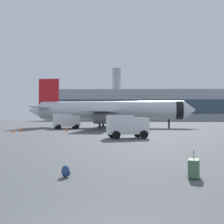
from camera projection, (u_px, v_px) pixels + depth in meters
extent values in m
cylinder|color=silver|center=(111.00, 110.00, 56.58)|extent=(30.23, 6.76, 3.80)
cone|color=silver|center=(190.00, 110.00, 54.70)|extent=(2.75, 3.83, 3.61)
cone|color=silver|center=(35.00, 110.00, 58.50)|extent=(3.52, 3.72, 3.42)
cylinder|color=black|center=(179.00, 110.00, 54.96)|extent=(1.78, 4.00, 3.88)
cube|color=silver|center=(111.00, 112.00, 64.64)|extent=(6.36, 16.40, 0.36)
cube|color=silver|center=(100.00, 111.00, 48.75)|extent=(6.36, 16.40, 0.36)
cylinder|color=gray|center=(109.00, 118.00, 62.14)|extent=(3.40, 2.51, 2.20)
cylinder|color=gray|center=(102.00, 118.00, 51.21)|extent=(3.40, 2.51, 2.20)
cube|color=red|center=(49.00, 94.00, 58.20)|extent=(4.41, 0.79, 6.40)
cube|color=silver|center=(52.00, 108.00, 61.39)|extent=(3.18, 6.23, 0.24)
cube|color=silver|center=(41.00, 107.00, 55.03)|extent=(3.18, 6.23, 0.24)
cylinder|color=black|center=(169.00, 124.00, 55.15)|extent=(0.36, 0.36, 1.80)
cylinder|color=black|center=(103.00, 123.00, 59.15)|extent=(0.44, 0.44, 1.80)
cylinder|color=black|center=(100.00, 124.00, 54.39)|extent=(0.44, 0.44, 1.80)
cube|color=white|center=(75.00, 121.00, 51.58)|extent=(2.38, 2.67, 2.04)
cube|color=#1E232D|center=(78.00, 118.00, 51.85)|extent=(0.82, 1.87, 0.84)
cube|color=white|center=(62.00, 120.00, 50.72)|extent=(3.72, 3.21, 2.40)
cylinder|color=black|center=(74.00, 126.00, 52.68)|extent=(0.92, 0.54, 0.90)
cylinder|color=black|center=(77.00, 127.00, 50.54)|extent=(0.92, 0.54, 0.90)
cylinder|color=black|center=(57.00, 127.00, 51.47)|extent=(0.92, 0.54, 0.90)
cylinder|color=black|center=(59.00, 127.00, 49.33)|extent=(0.92, 0.54, 0.90)
cube|color=white|center=(139.00, 126.00, 30.04)|extent=(2.18, 2.36, 1.78)
cube|color=#1E232D|center=(145.00, 122.00, 30.21)|extent=(0.50, 1.77, 0.74)
cube|color=white|center=(120.00, 124.00, 29.56)|extent=(3.04, 2.57, 2.10)
cylinder|color=black|center=(138.00, 133.00, 31.10)|extent=(0.93, 0.43, 0.90)
cylinder|color=black|center=(144.00, 135.00, 29.05)|extent=(0.93, 0.43, 0.90)
cylinder|color=black|center=(112.00, 134.00, 30.42)|extent=(0.93, 0.43, 0.90)
cylinder|color=black|center=(116.00, 135.00, 28.37)|extent=(0.93, 0.43, 0.90)
cube|color=#F2590C|center=(13.00, 132.00, 40.60)|extent=(0.44, 0.44, 0.04)
cone|color=#F2590C|center=(13.00, 130.00, 40.61)|extent=(0.36, 0.36, 0.56)
cylinder|color=white|center=(13.00, 130.00, 40.61)|extent=(0.23, 0.23, 0.10)
cube|color=#F2590C|center=(21.00, 131.00, 42.95)|extent=(0.44, 0.44, 0.04)
cone|color=#F2590C|center=(21.00, 129.00, 42.95)|extent=(0.36, 0.36, 0.73)
cylinder|color=white|center=(21.00, 129.00, 42.95)|extent=(0.23, 0.23, 0.10)
cube|color=#F2590C|center=(67.00, 131.00, 44.03)|extent=(0.44, 0.44, 0.04)
cone|color=#F2590C|center=(67.00, 129.00, 44.04)|extent=(0.36, 0.36, 0.76)
cylinder|color=white|center=(67.00, 128.00, 44.04)|extent=(0.23, 0.23, 0.10)
cube|color=#476B4C|center=(194.00, 168.00, 10.71)|extent=(0.60, 0.74, 0.70)
cylinder|color=black|center=(194.00, 155.00, 10.71)|extent=(0.02, 0.02, 0.36)
cylinder|color=black|center=(194.00, 176.00, 10.91)|extent=(0.09, 0.06, 0.08)
cylinder|color=black|center=(193.00, 178.00, 10.49)|extent=(0.09, 0.06, 0.08)
ellipsoid|color=navy|center=(65.00, 171.00, 10.87)|extent=(0.32, 0.40, 0.48)
ellipsoid|color=navy|center=(69.00, 173.00, 10.86)|extent=(0.12, 0.28, 0.24)
cube|color=#9EA3AD|center=(139.00, 106.00, 144.09)|extent=(97.07, 17.55, 16.05)
cube|color=#334756|center=(141.00, 107.00, 135.26)|extent=(92.22, 0.10, 7.22)
cylinder|color=#9EA3AD|center=(117.00, 80.00, 144.51)|extent=(4.40, 4.40, 12.00)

